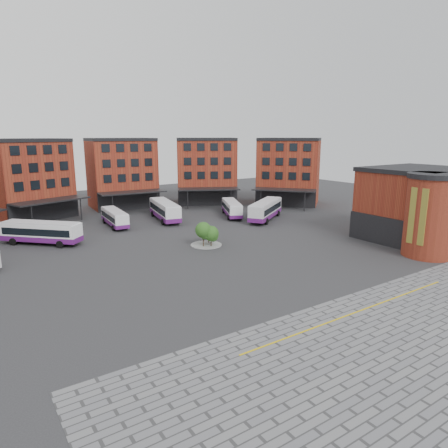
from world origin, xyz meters
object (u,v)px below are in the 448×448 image
bus_d (165,210)px  bus_e (232,208)px  bus_c (115,217)px  bus_f (266,210)px  blue_car (428,248)px  tree_island (208,233)px  bus_b (41,232)px

bus_d → bus_e: (12.19, -3.87, -0.28)m
bus_c → bus_f: bearing=-17.9°
bus_f → blue_car: 28.80m
bus_f → blue_car: bearing=-26.5°
tree_island → bus_c: tree_island is taller
bus_c → bus_d: bus_d is taller
bus_b → blue_car: bearing=-83.8°
blue_car → bus_c: bearing=72.9°
bus_b → bus_d: bus_d is taller
tree_island → bus_b: size_ratio=0.44×
bus_f → bus_d: bearing=-156.7°
bus_d → blue_car: 43.04m
tree_island → bus_c: (-6.65, 19.49, -0.32)m
bus_e → blue_car: bus_e is taller
bus_d → bus_f: 18.43m
bus_f → bus_b: bearing=-131.2°
bus_d → blue_car: size_ratio=2.73×
bus_d → bus_f: bus_f is taller
bus_e → blue_car: size_ratio=2.27×
bus_c → bus_b: bearing=-151.9°
tree_island → bus_f: (18.15, 9.40, 0.05)m
bus_b → bus_c: size_ratio=1.00×
bus_f → blue_car: size_ratio=2.57×
tree_island → bus_f: 20.44m
bus_c → bus_e: (21.43, -4.08, 0.07)m
tree_island → bus_c: bearing=108.8°
tree_island → bus_f: tree_island is taller
bus_c → blue_car: (28.66, -38.60, -0.76)m
bus_d → bus_f: size_ratio=1.06×
tree_island → bus_d: 19.46m
bus_c → bus_f: bus_f is taller
bus_f → blue_car: bus_f is taller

